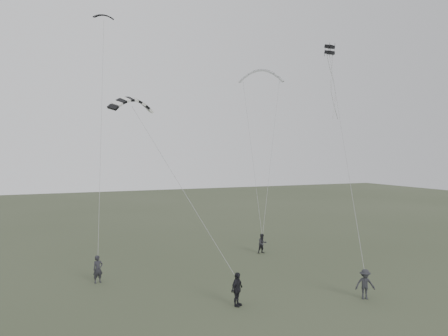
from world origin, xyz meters
name	(u,v)px	position (x,y,z in m)	size (l,w,h in m)	color
ground	(245,290)	(0.00, 0.00, 0.00)	(140.00, 140.00, 0.00)	#39412B
flyer_left	(98,269)	(-7.76, 4.94, 0.85)	(0.62, 0.41, 1.70)	#222227
flyer_right	(262,244)	(5.38, 7.99, 0.79)	(0.77, 0.60, 1.58)	black
flyer_center	(237,289)	(-1.54, -2.16, 0.89)	(1.05, 0.44, 1.78)	black
flyer_far	(365,284)	(5.43, -3.91, 0.82)	(1.06, 0.61, 1.65)	#242529
kite_dark_small	(104,15)	(-6.16, 13.02, 18.94)	(1.58, 0.47, 0.52)	black
kite_pale_large	(261,70)	(8.48, 14.16, 15.88)	(4.29, 0.97, 1.74)	#A4A6A9
kite_striped	(132,99)	(-5.61, 4.79, 11.42)	(2.95, 0.74, 1.16)	black
kite_box	(330,50)	(9.46, 4.90, 15.91)	(0.57, 0.57, 0.68)	black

